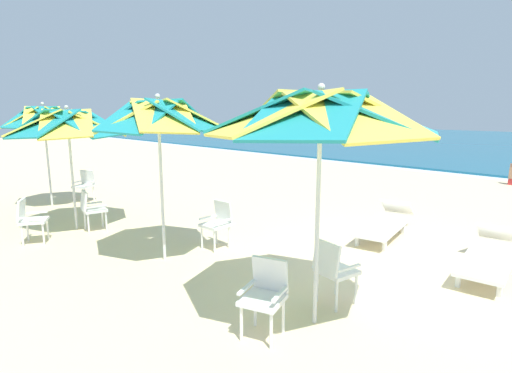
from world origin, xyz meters
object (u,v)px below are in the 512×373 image
(plastic_chair_5, at_px, (85,184))
(beach_umbrella_1, at_px, (158,117))
(beach_umbrella_0, at_px, (321,116))
(sun_lounger_1, at_px, (385,223))
(plastic_chair_4, at_px, (91,208))
(beach_umbrella_2, at_px, (68,124))
(beach_umbrella_3, at_px, (44,118))
(plastic_chair_0, at_px, (265,293))
(sun_lounger_0, at_px, (489,255))
(plastic_chair_2, at_px, (218,221))
(plastic_chair_3, at_px, (30,218))
(plastic_chair_1, at_px, (333,268))

(plastic_chair_5, bearing_deg, beach_umbrella_1, -9.17)
(beach_umbrella_0, xyz_separation_m, sun_lounger_1, (-1.01, 3.66, -2.15))
(plastic_chair_4, bearing_deg, beach_umbrella_2, -155.50)
(beach_umbrella_3, bearing_deg, beach_umbrella_2, -7.71)
(plastic_chair_0, bearing_deg, beach_umbrella_3, 176.91)
(beach_umbrella_0, height_order, sun_lounger_0, beach_umbrella_0)
(plastic_chair_0, height_order, plastic_chair_4, same)
(beach_umbrella_1, bearing_deg, plastic_chair_2, 81.23)
(sun_lounger_1, bearing_deg, plastic_chair_5, -158.30)
(beach_umbrella_0, height_order, plastic_chair_4, beach_umbrella_0)
(plastic_chair_3, relative_size, plastic_chair_5, 1.00)
(plastic_chair_5, relative_size, sun_lounger_0, 0.39)
(plastic_chair_0, distance_m, sun_lounger_1, 4.32)
(sun_lounger_1, bearing_deg, beach_umbrella_1, -117.97)
(plastic_chair_0, distance_m, plastic_chair_4, 5.29)
(plastic_chair_1, height_order, sun_lounger_0, plastic_chair_1)
(plastic_chair_2, height_order, plastic_chair_4, same)
(plastic_chair_1, bearing_deg, beach_umbrella_3, -175.33)
(plastic_chair_4, bearing_deg, sun_lounger_1, 41.26)
(beach_umbrella_0, bearing_deg, plastic_chair_5, 175.12)
(plastic_chair_2, height_order, beach_umbrella_3, beach_umbrella_3)
(beach_umbrella_0, distance_m, plastic_chair_3, 6.05)
(plastic_chair_2, height_order, plastic_chair_5, same)
(beach_umbrella_0, bearing_deg, plastic_chair_0, -112.62)
(plastic_chair_3, bearing_deg, sun_lounger_1, 48.48)
(plastic_chair_4, bearing_deg, sun_lounger_0, 27.63)
(plastic_chair_5, height_order, sun_lounger_1, plastic_chair_5)
(sun_lounger_0, bearing_deg, plastic_chair_3, -145.05)
(plastic_chair_5, bearing_deg, plastic_chair_4, -19.85)
(plastic_chair_3, relative_size, plastic_chair_4, 1.00)
(plastic_chair_3, xyz_separation_m, plastic_chair_5, (-2.85, 2.19, 0.00))
(beach_umbrella_1, relative_size, plastic_chair_5, 3.17)
(beach_umbrella_3, distance_m, plastic_chair_5, 1.99)
(plastic_chair_2, bearing_deg, plastic_chair_3, -138.55)
(beach_umbrella_0, relative_size, plastic_chair_4, 3.20)
(plastic_chair_1, xyz_separation_m, beach_umbrella_2, (-5.81, -1.03, 1.72))
(beach_umbrella_1, distance_m, plastic_chair_4, 3.14)
(plastic_chair_3, bearing_deg, beach_umbrella_2, 111.21)
(plastic_chair_1, xyz_separation_m, plastic_chair_5, (-8.28, 0.18, 0.00))
(beach_umbrella_0, relative_size, beach_umbrella_1, 1.01)
(beach_umbrella_1, bearing_deg, plastic_chair_1, 13.17)
(plastic_chair_5, bearing_deg, plastic_chair_0, -9.13)
(plastic_chair_2, bearing_deg, sun_lounger_1, 56.04)
(beach_umbrella_0, height_order, beach_umbrella_2, beach_umbrella_0)
(beach_umbrella_1, distance_m, beach_umbrella_3, 5.44)
(plastic_chair_2, bearing_deg, plastic_chair_5, -178.15)
(beach_umbrella_2, bearing_deg, plastic_chair_2, 24.41)
(plastic_chair_1, height_order, plastic_chair_4, same)
(plastic_chair_1, height_order, plastic_chair_3, same)
(plastic_chair_1, bearing_deg, beach_umbrella_1, -166.83)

